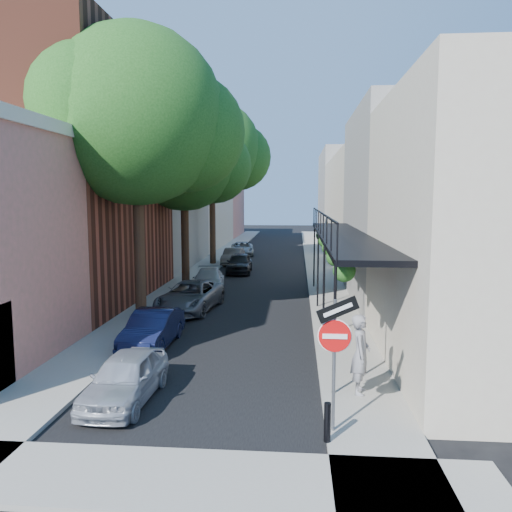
% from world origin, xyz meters
% --- Properties ---
extents(ground, '(160.00, 160.00, 0.00)m').
position_xyz_m(ground, '(0.00, 0.00, 0.00)').
color(ground, black).
rests_on(ground, ground).
extents(road_surface, '(6.00, 64.00, 0.01)m').
position_xyz_m(road_surface, '(0.00, 30.00, 0.01)').
color(road_surface, black).
rests_on(road_surface, ground).
extents(sidewalk_left, '(2.00, 64.00, 0.12)m').
position_xyz_m(sidewalk_left, '(-4.00, 30.00, 0.06)').
color(sidewalk_left, gray).
rests_on(sidewalk_left, ground).
extents(sidewalk_right, '(2.00, 64.00, 0.12)m').
position_xyz_m(sidewalk_right, '(4.00, 30.00, 0.06)').
color(sidewalk_right, gray).
rests_on(sidewalk_right, ground).
extents(sidewalk_cross, '(12.00, 2.00, 0.12)m').
position_xyz_m(sidewalk_cross, '(0.00, -1.00, 0.06)').
color(sidewalk_cross, gray).
rests_on(sidewalk_cross, ground).
extents(buildings_left, '(10.10, 59.10, 12.00)m').
position_xyz_m(buildings_left, '(-9.30, 28.76, 4.94)').
color(buildings_left, '#D97A6F').
rests_on(buildings_left, ground).
extents(buildings_right, '(9.80, 55.00, 10.00)m').
position_xyz_m(buildings_right, '(8.99, 29.49, 4.42)').
color(buildings_right, beige).
rests_on(buildings_right, ground).
extents(sign_post, '(0.89, 0.17, 2.99)m').
position_xyz_m(sign_post, '(3.16, 0.97, 2.04)').
color(sign_post, '#595B60').
rests_on(sign_post, ground).
extents(bollard, '(0.14, 0.14, 0.80)m').
position_xyz_m(bollard, '(3.00, 0.50, 0.52)').
color(bollard, black).
rests_on(bollard, sidewalk_right).
extents(oak_near, '(7.48, 6.80, 11.42)m').
position_xyz_m(oak_near, '(-3.37, 10.26, 7.88)').
color(oak_near, '#382116').
rests_on(oak_near, ground).
extents(oak_mid, '(6.60, 6.00, 10.20)m').
position_xyz_m(oak_mid, '(-3.42, 18.23, 7.06)').
color(oak_mid, '#382116').
rests_on(oak_mid, ground).
extents(oak_far, '(7.70, 7.00, 11.90)m').
position_xyz_m(oak_far, '(-3.35, 27.27, 8.26)').
color(oak_far, '#382116').
rests_on(oak_far, ground).
extents(parked_car_a, '(1.49, 3.51, 1.18)m').
position_xyz_m(parked_car_a, '(-1.77, 2.38, 0.59)').
color(parked_car_a, '#9BA1AC').
rests_on(parked_car_a, ground).
extents(parked_car_b, '(1.37, 3.71, 1.21)m').
position_xyz_m(parked_car_b, '(-2.40, 6.81, 0.61)').
color(parked_car_b, '#111637').
rests_on(parked_car_b, ground).
extents(parked_car_c, '(2.63, 4.79, 1.27)m').
position_xyz_m(parked_car_c, '(-2.28, 12.16, 0.64)').
color(parked_car_c, slate).
rests_on(parked_car_c, ground).
extents(parked_car_d, '(2.05, 4.11, 1.15)m').
position_xyz_m(parked_car_d, '(-2.31, 16.84, 0.57)').
color(parked_car_d, silver).
rests_on(parked_car_d, ground).
extents(parked_car_e, '(1.71, 3.94, 1.32)m').
position_xyz_m(parked_car_e, '(-1.40, 23.23, 0.66)').
color(parked_car_e, black).
rests_on(parked_car_e, ground).
extents(parked_car_f, '(1.41, 3.70, 1.20)m').
position_xyz_m(parked_car_f, '(-2.34, 27.30, 0.60)').
color(parked_car_f, '#625852').
rests_on(parked_car_f, ground).
extents(parked_car_g, '(2.35, 4.30, 1.14)m').
position_xyz_m(parked_car_g, '(-2.34, 33.29, 0.57)').
color(parked_car_g, gray).
rests_on(parked_car_g, ground).
extents(pedestrian, '(0.59, 0.79, 1.99)m').
position_xyz_m(pedestrian, '(3.96, 3.08, 1.11)').
color(pedestrian, slate).
rests_on(pedestrian, sidewalk_right).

